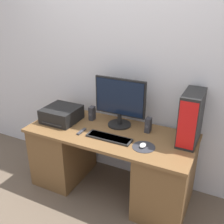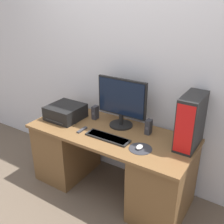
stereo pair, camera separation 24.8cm
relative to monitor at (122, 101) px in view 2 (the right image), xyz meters
The scene contains 12 objects.
ground_plane 1.11m from the monitor, 92.28° to the right, with size 12.00×12.00×0.00m, color brown.
wall_back 0.44m from the monitor, 95.24° to the left, with size 6.40×0.05×2.70m.
desk 0.64m from the monitor, 96.76° to the right, with size 1.66×0.70×0.70m.
monitor is the anchor object (origin of this frame).
keyboard 0.40m from the monitor, 84.16° to the right, with size 0.44×0.13×0.02m.
mousepad 0.55m from the monitor, 38.81° to the right, with size 0.21×0.21×0.00m.
mouse 0.54m from the monitor, 39.62° to the right, with size 0.06×0.09×0.03m.
computer_tower 0.71m from the monitor, ahead, with size 0.17×0.37×0.48m.
printer 0.65m from the monitor, 163.55° to the right, with size 0.35×0.36×0.15m.
speaker_left 0.38m from the monitor, behind, with size 0.05×0.08×0.15m.
speaker_right 0.37m from the monitor, ahead, with size 0.05×0.08×0.15m.
remote_control 0.49m from the monitor, 131.07° to the right, with size 0.03×0.14×0.02m.
Camera 2 is at (1.24, -1.56, 1.93)m, focal length 42.00 mm.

